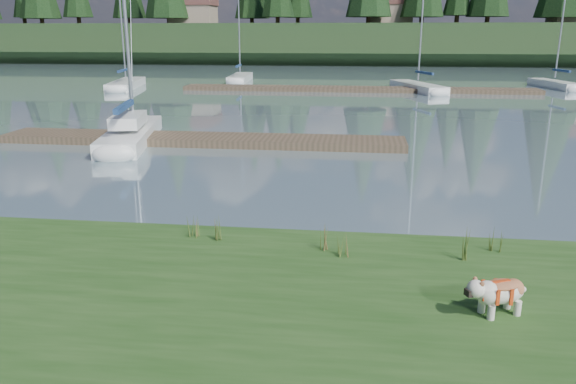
# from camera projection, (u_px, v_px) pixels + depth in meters

# --- Properties ---
(ground) EXTENTS (200.00, 200.00, 0.00)m
(ground) POSITION_uv_depth(u_px,v_px,m) (330.00, 91.00, 41.81)
(ground) COLOR gray
(ground) RESTS_ON ground
(bank) EXTENTS (60.00, 9.00, 0.35)m
(bank) POSITION_uv_depth(u_px,v_px,m) (185.00, 353.00, 7.44)
(bank) COLOR #2A4C1D
(bank) RESTS_ON ground
(ridge) EXTENTS (200.00, 20.00, 5.00)m
(ridge) POSITION_uv_depth(u_px,v_px,m) (346.00, 44.00, 82.12)
(ridge) COLOR black
(ridge) RESTS_ON ground
(bulldog) EXTENTS (0.98, 0.67, 0.58)m
(bulldog) POSITION_uv_depth(u_px,v_px,m) (500.00, 291.00, 8.01)
(bulldog) COLOR silver
(bulldog) RESTS_ON bank
(sailboat_main) EXTENTS (3.10, 7.84, 11.18)m
(sailboat_main) POSITION_uv_depth(u_px,v_px,m) (134.00, 129.00, 22.93)
(sailboat_main) COLOR white
(sailboat_main) RESTS_ON ground
(dock_near) EXTENTS (16.00, 2.00, 0.30)m
(dock_near) POSITION_uv_depth(u_px,v_px,m) (201.00, 140.00, 22.23)
(dock_near) COLOR #4C3D2C
(dock_near) RESTS_ON ground
(dock_far) EXTENTS (26.00, 2.20, 0.30)m
(dock_far) POSITION_uv_depth(u_px,v_px,m) (357.00, 89.00, 41.53)
(dock_far) COLOR #4C3D2C
(dock_far) RESTS_ON ground
(sailboat_bg_0) EXTENTS (3.32, 8.72, 12.33)m
(sailboat_bg_0) POSITION_uv_depth(u_px,v_px,m) (128.00, 83.00, 44.72)
(sailboat_bg_0) COLOR white
(sailboat_bg_0) RESTS_ON ground
(sailboat_bg_1) EXTENTS (2.06, 7.66, 11.33)m
(sailboat_bg_1) POSITION_uv_depth(u_px,v_px,m) (241.00, 77.00, 50.44)
(sailboat_bg_1) COLOR white
(sailboat_bg_1) RESTS_ON ground
(sailboat_bg_3) EXTENTS (4.11, 7.99, 11.65)m
(sailboat_bg_3) POSITION_uv_depth(u_px,v_px,m) (414.00, 86.00, 42.34)
(sailboat_bg_3) COLOR white
(sailboat_bg_3) RESTS_ON ground
(sailboat_bg_4) EXTENTS (2.61, 6.84, 10.03)m
(sailboat_bg_4) POSITION_uv_depth(u_px,v_px,m) (550.00, 83.00, 44.30)
(sailboat_bg_4) COLOR white
(sailboat_bg_4) RESTS_ON ground
(weed_0) EXTENTS (0.17, 0.14, 0.51)m
(weed_0) POSITION_uv_depth(u_px,v_px,m) (218.00, 230.00, 10.91)
(weed_0) COLOR #475B23
(weed_0) RESTS_ON bank
(weed_1) EXTENTS (0.17, 0.14, 0.52)m
(weed_1) POSITION_uv_depth(u_px,v_px,m) (322.00, 239.00, 10.43)
(weed_1) COLOR #475B23
(weed_1) RESTS_ON bank
(weed_2) EXTENTS (0.17, 0.14, 0.68)m
(weed_2) POSITION_uv_depth(u_px,v_px,m) (462.00, 245.00, 9.96)
(weed_2) COLOR #475B23
(weed_2) RESTS_ON bank
(weed_3) EXTENTS (0.17, 0.14, 0.63)m
(weed_3) POSITION_uv_depth(u_px,v_px,m) (193.00, 224.00, 11.09)
(weed_3) COLOR #475B23
(weed_3) RESTS_ON bank
(weed_4) EXTENTS (0.17, 0.14, 0.52)m
(weed_4) POSITION_uv_depth(u_px,v_px,m) (343.00, 244.00, 10.16)
(weed_4) COLOR #475B23
(weed_4) RESTS_ON bank
(weed_5) EXTENTS (0.17, 0.14, 0.50)m
(weed_5) POSITION_uv_depth(u_px,v_px,m) (496.00, 241.00, 10.33)
(weed_5) COLOR #475B23
(weed_5) RESTS_ON bank
(mud_lip) EXTENTS (60.00, 0.50, 0.14)m
(mud_lip) POSITION_uv_depth(u_px,v_px,m) (249.00, 242.00, 11.66)
(mud_lip) COLOR #33281C
(mud_lip) RESTS_ON ground
(house_0) EXTENTS (6.30, 5.30, 4.65)m
(house_0) POSITION_uv_depth(u_px,v_px,m) (193.00, 9.00, 80.59)
(house_0) COLOR gray
(house_0) RESTS_ON ridge
(house_1) EXTENTS (6.30, 5.30, 4.65)m
(house_1) POSITION_uv_depth(u_px,v_px,m) (390.00, 9.00, 78.17)
(house_1) COLOR gray
(house_1) RESTS_ON ridge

